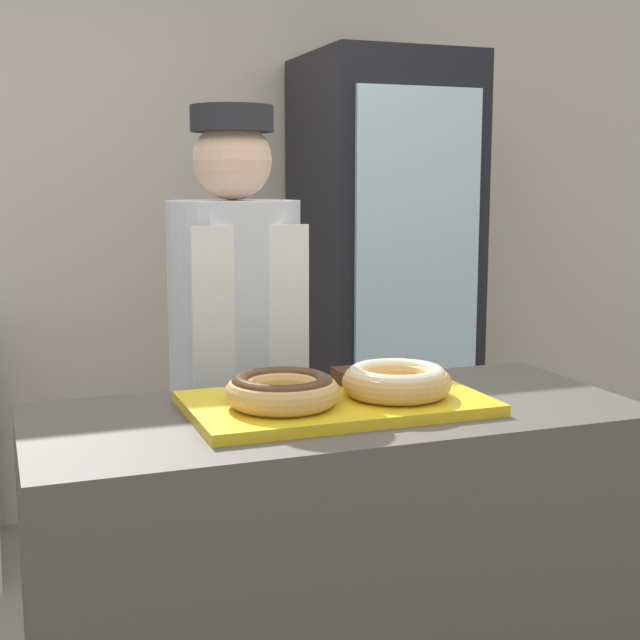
{
  "coord_description": "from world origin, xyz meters",
  "views": [
    {
      "loc": [
        -0.68,
        -1.74,
        1.45
      ],
      "look_at": [
        0.0,
        0.1,
        1.14
      ],
      "focal_mm": 50.0,
      "sensor_mm": 36.0,
      "label": 1
    }
  ],
  "objects_px": {
    "donut_chocolate_glaze": "(282,389)",
    "brownie_back_left": "(278,381)",
    "baker_person": "(237,388)",
    "donut_light_glaze": "(397,380)",
    "brownie_back_right": "(352,375)",
    "serving_tray": "(336,403)",
    "beverage_fridge": "(382,290)"
  },
  "relations": [
    {
      "from": "donut_chocolate_glaze",
      "to": "baker_person",
      "type": "height_order",
      "value": "baker_person"
    },
    {
      "from": "brownie_back_right",
      "to": "serving_tray",
      "type": "bearing_deg",
      "value": -124.88
    },
    {
      "from": "serving_tray",
      "to": "donut_chocolate_glaze",
      "type": "xyz_separation_m",
      "value": [
        -0.13,
        -0.03,
        0.05
      ]
    },
    {
      "from": "serving_tray",
      "to": "donut_light_glaze",
      "type": "xyz_separation_m",
      "value": [
        0.13,
        -0.03,
        0.05
      ]
    },
    {
      "from": "baker_person",
      "to": "donut_light_glaze",
      "type": "bearing_deg",
      "value": -74.68
    },
    {
      "from": "donut_light_glaze",
      "to": "baker_person",
      "type": "xyz_separation_m",
      "value": [
        -0.18,
        0.67,
        -0.15
      ]
    },
    {
      "from": "serving_tray",
      "to": "donut_light_glaze",
      "type": "relative_size",
      "value": 2.68
    },
    {
      "from": "brownie_back_left",
      "to": "brownie_back_right",
      "type": "xyz_separation_m",
      "value": [
        0.18,
        0.0,
        0.0
      ]
    },
    {
      "from": "baker_person",
      "to": "brownie_back_left",
      "type": "bearing_deg",
      "value": -94.3
    },
    {
      "from": "donut_chocolate_glaze",
      "to": "brownie_back_right",
      "type": "bearing_deg",
      "value": 35.42
    },
    {
      "from": "serving_tray",
      "to": "baker_person",
      "type": "xyz_separation_m",
      "value": [
        -0.05,
        0.64,
        -0.1
      ]
    },
    {
      "from": "brownie_back_left",
      "to": "beverage_fridge",
      "type": "relative_size",
      "value": 0.04
    },
    {
      "from": "serving_tray",
      "to": "beverage_fridge",
      "type": "xyz_separation_m",
      "value": [
        0.89,
        1.73,
        0.01
      ]
    },
    {
      "from": "donut_chocolate_glaze",
      "to": "brownie_back_left",
      "type": "bearing_deg",
      "value": 75.64
    },
    {
      "from": "donut_light_glaze",
      "to": "brownie_back_right",
      "type": "height_order",
      "value": "donut_light_glaze"
    },
    {
      "from": "brownie_back_right",
      "to": "beverage_fridge",
      "type": "relative_size",
      "value": 0.04
    },
    {
      "from": "baker_person",
      "to": "beverage_fridge",
      "type": "height_order",
      "value": "beverage_fridge"
    },
    {
      "from": "baker_person",
      "to": "beverage_fridge",
      "type": "bearing_deg",
      "value": 49.23
    },
    {
      "from": "serving_tray",
      "to": "donut_light_glaze",
      "type": "distance_m",
      "value": 0.14
    },
    {
      "from": "donut_chocolate_glaze",
      "to": "donut_light_glaze",
      "type": "relative_size",
      "value": 1.0
    },
    {
      "from": "serving_tray",
      "to": "donut_chocolate_glaze",
      "type": "bearing_deg",
      "value": -168.1
    },
    {
      "from": "donut_chocolate_glaze",
      "to": "baker_person",
      "type": "xyz_separation_m",
      "value": [
        0.08,
        0.67,
        -0.15
      ]
    },
    {
      "from": "donut_chocolate_glaze",
      "to": "brownie_back_left",
      "type": "relative_size",
      "value": 3.02
    },
    {
      "from": "brownie_back_right",
      "to": "baker_person",
      "type": "relative_size",
      "value": 0.05
    },
    {
      "from": "donut_chocolate_glaze",
      "to": "beverage_fridge",
      "type": "distance_m",
      "value": 2.03
    },
    {
      "from": "donut_light_glaze",
      "to": "baker_person",
      "type": "distance_m",
      "value": 0.71
    },
    {
      "from": "brownie_back_right",
      "to": "beverage_fridge",
      "type": "xyz_separation_m",
      "value": [
        0.8,
        1.6,
        -0.02
      ]
    },
    {
      "from": "beverage_fridge",
      "to": "baker_person",
      "type": "bearing_deg",
      "value": -130.77
    },
    {
      "from": "brownie_back_right",
      "to": "donut_light_glaze",
      "type": "bearing_deg",
      "value": -75.64
    },
    {
      "from": "serving_tray",
      "to": "baker_person",
      "type": "height_order",
      "value": "baker_person"
    },
    {
      "from": "donut_light_glaze",
      "to": "brownie_back_right",
      "type": "relative_size",
      "value": 3.02
    },
    {
      "from": "donut_chocolate_glaze",
      "to": "baker_person",
      "type": "bearing_deg",
      "value": 83.28
    }
  ]
}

